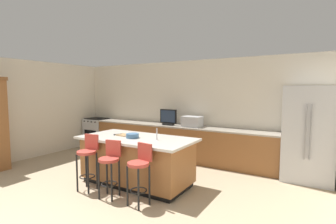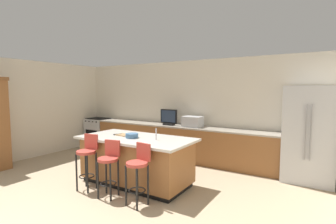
{
  "view_description": "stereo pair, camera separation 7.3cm",
  "coord_description": "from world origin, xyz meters",
  "views": [
    {
      "loc": [
        3.09,
        -1.25,
        1.83
      ],
      "look_at": [
        0.18,
        3.61,
        1.33
      ],
      "focal_mm": 26.81,
      "sensor_mm": 36.0,
      "label": 1
    },
    {
      "loc": [
        3.15,
        -1.21,
        1.83
      ],
      "look_at": [
        0.18,
        3.61,
        1.33
      ],
      "focal_mm": 26.81,
      "sensor_mm": 36.0,
      "label": 2
    }
  ],
  "objects": [
    {
      "name": "tv_monitor",
      "position": [
        -0.32,
        4.46,
        1.09
      ],
      "size": [
        0.49,
        0.16,
        0.42
      ],
      "color": "black",
      "rests_on": "counter_back"
    },
    {
      "name": "bar_stool_center",
      "position": [
        0.1,
        1.82,
        0.58
      ],
      "size": [
        0.35,
        0.36,
        0.96
      ],
      "rotation": [
        0.0,
        0.0,
        0.21
      ],
      "color": "#B23D33",
      "rests_on": "ground_plane"
    },
    {
      "name": "cutting_board",
      "position": [
        -0.26,
        2.59,
        0.92
      ],
      "size": [
        0.33,
        0.26,
        0.02
      ],
      "primitive_type": "cube",
      "rotation": [
        0.0,
        0.0,
        -0.16
      ],
      "color": "#A87F51",
      "rests_on": "kitchen_island"
    },
    {
      "name": "counter_back",
      "position": [
        -0.09,
        4.52,
        0.45
      ],
      "size": [
        5.17,
        0.62,
        0.89
      ],
      "color": "brown",
      "rests_on": "ground_plane"
    },
    {
      "name": "refrigerator",
      "position": [
        2.96,
        4.44,
        0.96
      ],
      "size": [
        0.93,
        0.8,
        1.91
      ],
      "color": "#B7BABF",
      "rests_on": "ground_plane"
    },
    {
      "name": "sink_faucet_back",
      "position": [
        0.01,
        4.62,
        1.01
      ],
      "size": [
        0.02,
        0.02,
        0.24
      ],
      "primitive_type": "cylinder",
      "color": "#B2B2B7",
      "rests_on": "counter_back"
    },
    {
      "name": "fruit_bowl",
      "position": [
        0.07,
        2.47,
        0.96
      ],
      "size": [
        0.24,
        0.24,
        0.08
      ],
      "primitive_type": "cylinder",
      "color": "#3F668C",
      "rests_on": "kitchen_island"
    },
    {
      "name": "wall_back",
      "position": [
        0.0,
        4.9,
        1.31
      ],
      "size": [
        7.47,
        0.12,
        2.61
      ],
      "primitive_type": "cube",
      "color": "beige",
      "rests_on": "ground_plane"
    },
    {
      "name": "bar_stool_right",
      "position": [
        0.72,
        1.84,
        0.59
      ],
      "size": [
        0.34,
        0.36,
        0.98
      ],
      "rotation": [
        0.0,
        0.0,
        -0.13
      ],
      "color": "#B23D33",
      "rests_on": "ground_plane"
    },
    {
      "name": "sink_faucet_island",
      "position": [
        0.58,
        2.54,
        1.02
      ],
      "size": [
        0.02,
        0.02,
        0.22
      ],
      "primitive_type": "cylinder",
      "color": "#B2B2B7",
      "rests_on": "kitchen_island"
    },
    {
      "name": "range_oven",
      "position": [
        -3.06,
        4.52,
        0.45
      ],
      "size": [
        0.74,
        0.63,
        0.91
      ],
      "color": "#B7BABF",
      "rests_on": "ground_plane"
    },
    {
      "name": "tv_remote",
      "position": [
        -0.39,
        2.56,
        0.92
      ],
      "size": [
        0.14,
        0.16,
        0.02
      ],
      "primitive_type": "cube",
      "rotation": [
        0.0,
        0.0,
        -0.7
      ],
      "color": "black",
      "rests_on": "kitchen_island"
    },
    {
      "name": "wall_left",
      "position": [
        -3.54,
        2.45,
        1.31
      ],
      "size": [
        0.12,
        5.3,
        2.61
      ],
      "primitive_type": "cube",
      "color": "beige",
      "rests_on": "ground_plane"
    },
    {
      "name": "bar_stool_left",
      "position": [
        -0.47,
        1.84,
        0.61
      ],
      "size": [
        0.34,
        0.36,
        1.01
      ],
      "rotation": [
        0.0,
        0.0,
        0.16
      ],
      "color": "#B23D33",
      "rests_on": "ground_plane"
    },
    {
      "name": "microwave",
      "position": [
        0.36,
        4.52,
        1.03
      ],
      "size": [
        0.48,
        0.36,
        0.26
      ],
      "primitive_type": "cube",
      "color": "#B7BABF",
      "rests_on": "counter_back"
    },
    {
      "name": "kitchen_island",
      "position": [
        0.11,
        2.54,
        0.47
      ],
      "size": [
        2.26,
        1.13,
        0.91
      ],
      "color": "black",
      "rests_on": "ground_plane"
    }
  ]
}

